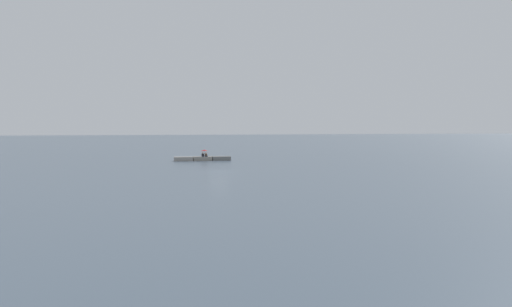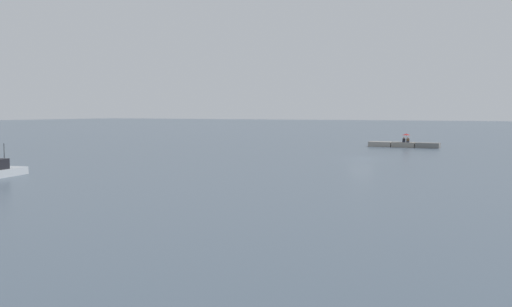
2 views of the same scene
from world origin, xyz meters
name	(u,v)px [view 1 (image 1 of 2)]	position (x,y,z in m)	size (l,w,h in m)	color
ground_plane	(219,172)	(0.00, 0.00, 0.00)	(500.00, 500.00, 0.00)	#475666
seawall_pier	(202,159)	(0.00, -21.41, 0.36)	(9.81, 1.73, 0.72)	slate
person_seated_brown_left	(206,155)	(-0.62, -21.20, 0.97)	(0.45, 0.64, 0.73)	#1E2333
person_seated_dark_right	(203,155)	(-0.06, -21.21, 0.97)	(0.45, 0.64, 0.73)	#1E2333
umbrella_open_red	(204,150)	(-0.33, -21.43, 1.82)	(1.17, 1.17, 1.26)	black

